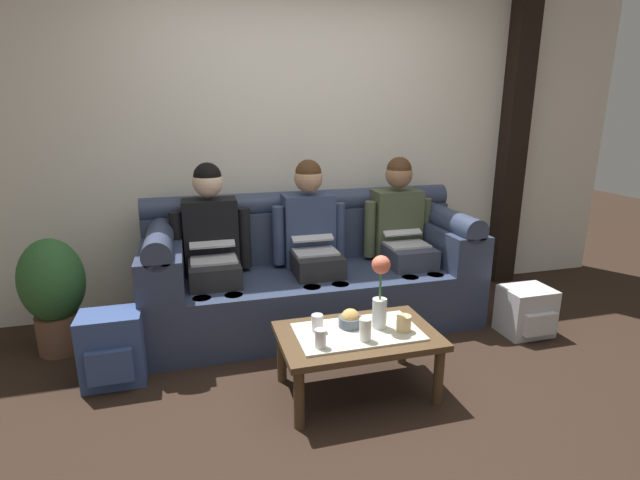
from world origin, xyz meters
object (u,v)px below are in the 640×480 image
(cup_far_center, at_px, (320,338))
(cup_far_left, at_px, (317,323))
(person_middle, at_px, (312,237))
(snack_bowl, at_px, (350,320))
(person_left, at_px, (212,245))
(coffee_table, at_px, (357,340))
(backpack_left, at_px, (113,349))
(potted_plant, at_px, (53,290))
(backpack_right, at_px, (526,312))
(couch, at_px, (312,274))
(cup_near_left, at_px, (404,323))
(flower_vase, at_px, (380,290))
(person_right, at_px, (402,231))
(cup_near_right, at_px, (364,330))

(cup_far_center, xyz_separation_m, cup_far_left, (0.03, 0.18, -0.00))
(person_middle, distance_m, snack_bowl, 0.98)
(person_left, xyz_separation_m, coffee_table, (0.72, -1.01, -0.33))
(person_left, relative_size, coffee_table, 1.38)
(backpack_left, distance_m, potted_plant, 0.69)
(cup_far_center, relative_size, potted_plant, 0.13)
(backpack_right, bearing_deg, snack_bowl, -168.23)
(couch, bearing_deg, backpack_left, -158.33)
(couch, height_order, cup_near_left, couch)
(person_left, distance_m, potted_plant, 1.06)
(flower_vase, distance_m, cup_near_left, 0.23)
(snack_bowl, height_order, cup_far_left, snack_bowl)
(cup_far_center, xyz_separation_m, backpack_right, (1.68, 0.49, -0.26))
(snack_bowl, bearing_deg, coffee_table, -72.49)
(person_middle, distance_m, backpack_left, 1.52)
(cup_far_left, bearing_deg, person_right, 45.44)
(person_right, bearing_deg, cup_far_center, -130.56)
(person_left, xyz_separation_m, potted_plant, (-1.03, -0.02, -0.23))
(snack_bowl, relative_size, potted_plant, 0.17)
(couch, bearing_deg, person_right, -0.34)
(cup_near_left, bearing_deg, potted_plant, 152.18)
(cup_near_left, xyz_separation_m, backpack_left, (-1.60, 0.55, -0.21))
(person_left, distance_m, backpack_right, 2.30)
(cup_near_right, distance_m, potted_plant, 2.07)
(cup_near_left, relative_size, backpack_left, 0.21)
(person_middle, bearing_deg, cup_far_center, -102.43)
(person_left, distance_m, flower_vase, 1.32)
(cup_far_left, bearing_deg, couch, 77.18)
(person_right, relative_size, potted_plant, 1.57)
(person_middle, relative_size, cup_near_right, 9.82)
(person_left, relative_size, snack_bowl, 9.08)
(person_left, bearing_deg, cup_near_right, -57.47)
(snack_bowl, xyz_separation_m, backpack_right, (1.45, 0.30, -0.25))
(person_left, xyz_separation_m, cup_far_left, (0.50, -0.96, -0.23))
(person_right, height_order, backpack_left, person_right)
(person_right, bearing_deg, person_middle, -179.99)
(backpack_right, bearing_deg, potted_plant, 168.92)
(snack_bowl, distance_m, cup_near_left, 0.30)
(person_left, height_order, person_right, same)
(cup_far_center, distance_m, potted_plant, 1.87)
(cup_near_right, bearing_deg, cup_far_center, -177.31)
(person_left, distance_m, cup_near_left, 1.47)
(person_right, distance_m, coffee_table, 1.29)
(cup_near_left, bearing_deg, backpack_right, 20.20)
(couch, distance_m, potted_plant, 1.76)
(coffee_table, bearing_deg, cup_far_left, 165.40)
(person_right, distance_m, snack_bowl, 1.23)
(cup_near_left, xyz_separation_m, cup_far_left, (-0.47, 0.12, 0.00))
(potted_plant, bearing_deg, cup_far_center, -36.58)
(flower_vase, relative_size, cup_far_left, 4.31)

